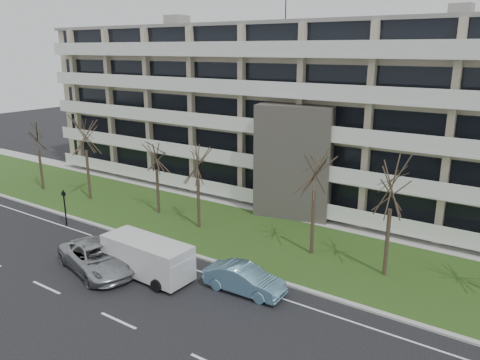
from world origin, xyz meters
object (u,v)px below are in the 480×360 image
Objects in this scene: silver_pickup at (97,258)px; blue_sedan at (244,279)px; white_van at (148,255)px; pedestrian_signal at (64,203)px.

blue_sedan is (8.86, 2.94, -0.09)m from silver_pickup.
blue_sedan is 0.79× the size of white_van.
silver_pickup is at bearing -155.53° from white_van.
silver_pickup is 1.05× the size of white_van.
pedestrian_signal is (-8.07, 3.67, 0.97)m from silver_pickup.
white_van is (3.07, 1.30, 0.50)m from silver_pickup.
white_van is at bearing -1.90° from pedestrian_signal.
blue_sedan is 16.98m from pedestrian_signal.
silver_pickup is at bearing -14.35° from pedestrian_signal.
white_van is 11.41m from pedestrian_signal.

